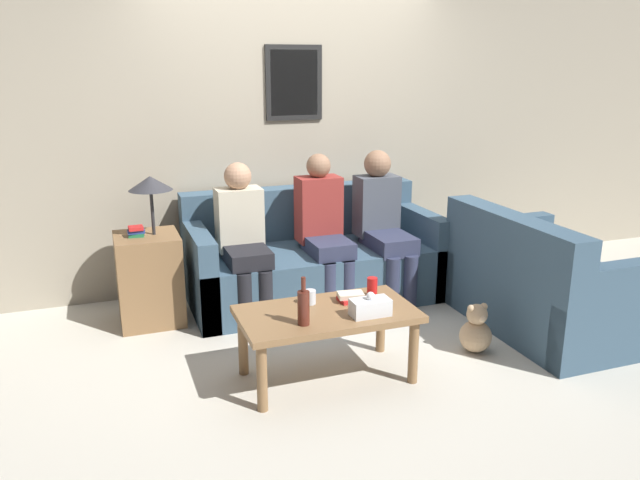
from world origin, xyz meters
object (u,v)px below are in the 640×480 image
(coffee_table, at_px, (327,320))
(person_right, at_px, (383,220))
(couch_main, at_px, (313,261))
(drinking_glass, at_px, (310,297))
(person_middle, at_px, (324,226))
(couch_side, at_px, (544,288))
(wine_bottle, at_px, (304,307))
(person_left, at_px, (243,235))
(teddy_bear, at_px, (476,331))

(coffee_table, distance_m, person_right, 1.51)
(couch_main, relative_size, drinking_glass, 23.00)
(person_middle, height_order, person_right, person_right)
(couch_side, xyz_separation_m, wine_bottle, (-1.93, -0.32, 0.25))
(person_left, bearing_deg, coffee_table, -78.63)
(couch_side, distance_m, wine_bottle, 1.97)
(couch_main, height_order, couch_side, same)
(person_right, bearing_deg, couch_main, 162.79)
(couch_side, height_order, person_left, person_left)
(couch_side, distance_m, person_left, 2.22)
(couch_main, distance_m, person_middle, 0.38)
(person_right, height_order, teddy_bear, person_right)
(couch_main, distance_m, wine_bottle, 1.61)
(person_right, bearing_deg, person_middle, 179.62)
(person_left, xyz_separation_m, teddy_bear, (1.29, -1.15, -0.48))
(wine_bottle, bearing_deg, coffee_table, 35.93)
(couch_main, height_order, teddy_bear, couch_main)
(wine_bottle, distance_m, teddy_bear, 1.32)
(person_right, bearing_deg, couch_side, -50.47)
(wine_bottle, bearing_deg, person_left, 91.66)
(drinking_glass, xyz_separation_m, person_right, (0.98, 1.03, 0.16))
(couch_side, distance_m, drinking_glass, 1.80)
(person_left, distance_m, person_middle, 0.64)
(couch_side, xyz_separation_m, teddy_bear, (-0.68, -0.18, -0.16))
(couch_main, bearing_deg, drinking_glass, -109.99)
(couch_main, relative_size, wine_bottle, 7.09)
(couch_side, xyz_separation_m, person_middle, (-1.33, 0.99, 0.34))
(couch_main, xyz_separation_m, person_right, (0.54, -0.17, 0.34))
(couch_main, bearing_deg, coffee_table, -105.74)
(wine_bottle, distance_m, person_right, 1.72)
(coffee_table, bearing_deg, person_right, 51.84)
(couch_side, relative_size, teddy_bear, 4.11)
(couch_side, distance_m, person_right, 1.33)
(person_right, relative_size, teddy_bear, 3.52)
(teddy_bear, bearing_deg, wine_bottle, -173.42)
(couch_side, height_order, person_middle, person_middle)
(drinking_glass, xyz_separation_m, teddy_bear, (1.12, -0.14, -0.34))
(coffee_table, bearing_deg, person_middle, 70.69)
(coffee_table, bearing_deg, wine_bottle, -144.07)
(wine_bottle, xyz_separation_m, person_right, (1.11, 1.31, 0.10))
(couch_main, height_order, coffee_table, couch_main)
(couch_main, relative_size, couch_side, 1.44)
(couch_main, height_order, person_right, person_right)
(coffee_table, relative_size, person_middle, 0.89)
(couch_side, distance_m, person_middle, 1.69)
(teddy_bear, bearing_deg, drinking_glass, 172.91)
(wine_bottle, bearing_deg, couch_side, 9.50)
(drinking_glass, bearing_deg, couch_main, 70.01)
(couch_side, xyz_separation_m, person_right, (-0.82, 0.99, 0.34))
(drinking_glass, distance_m, person_middle, 1.14)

